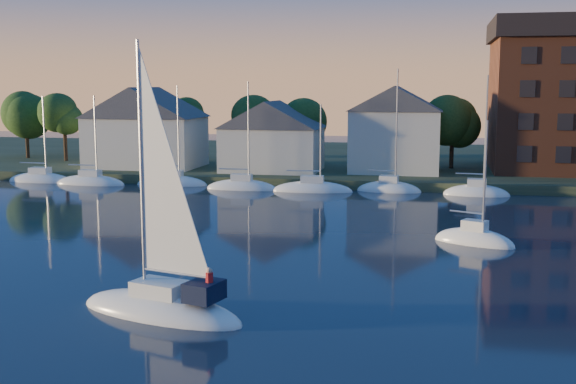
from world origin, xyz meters
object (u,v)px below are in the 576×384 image
(clubhouse_west, at_px, (146,126))
(drifting_sailboat_right, at_px, (474,242))
(clubhouse_centre, at_px, (272,135))
(clubhouse_east, at_px, (395,128))
(hero_sailboat, at_px, (163,303))

(clubhouse_west, height_order, drifting_sailboat_right, clubhouse_west)
(drifting_sailboat_right, bearing_deg, clubhouse_centre, 149.15)
(clubhouse_centre, xyz_separation_m, clubhouse_east, (14.00, 2.00, 0.87))
(clubhouse_centre, distance_m, clubhouse_east, 14.17)
(clubhouse_east, bearing_deg, clubhouse_west, -178.09)
(clubhouse_centre, bearing_deg, hero_sailboat, -83.02)
(clubhouse_west, height_order, hero_sailboat, hero_sailboat)
(clubhouse_east, distance_m, hero_sailboat, 52.82)
(clubhouse_west, bearing_deg, clubhouse_centre, -3.58)
(clubhouse_west, xyz_separation_m, clubhouse_east, (30.00, 1.00, 0.07))
(hero_sailboat, bearing_deg, drifting_sailboat_right, -113.31)
(clubhouse_east, bearing_deg, drifting_sailboat_right, -77.17)
(hero_sailboat, xyz_separation_m, drifting_sailboat_right, (15.35, 19.17, -0.49))
(clubhouse_west, relative_size, hero_sailboat, 0.97)
(clubhouse_west, xyz_separation_m, drifting_sailboat_right, (37.47, -31.78, -5.83))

